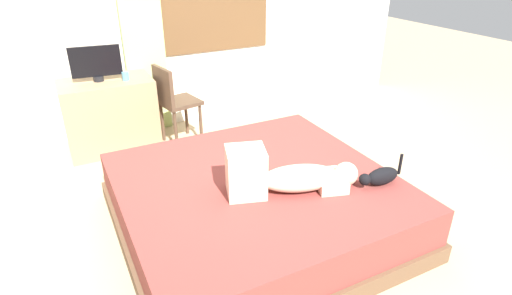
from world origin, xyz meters
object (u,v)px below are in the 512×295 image
(bed, at_px, (256,203))
(tv_monitor, at_px, (96,63))
(cat, at_px, (380,176))
(desk, at_px, (110,115))
(person_lying, at_px, (286,176))
(chair_by_desk, at_px, (173,99))
(cup, at_px, (126,76))

(bed, xyz_separation_m, tv_monitor, (-0.77, 1.94, 0.71))
(cat, height_order, desk, desk)
(bed, distance_m, person_lying, 0.41)
(bed, bearing_deg, person_lying, -61.20)
(cat, distance_m, desk, 2.83)
(bed, xyz_separation_m, cat, (0.76, -0.47, 0.28))
(tv_monitor, height_order, chair_by_desk, tv_monitor)
(bed, bearing_deg, chair_by_desk, 93.27)
(desk, bearing_deg, cup, -25.33)
(cat, xyz_separation_m, cup, (-1.28, 2.31, 0.29))
(cat, relative_size, tv_monitor, 0.75)
(person_lying, distance_m, cup, 2.18)
(tv_monitor, bearing_deg, cup, -20.55)
(tv_monitor, distance_m, cup, 0.30)
(cat, bearing_deg, chair_by_desk, 111.31)
(person_lying, xyz_separation_m, tv_monitor, (-0.89, 2.16, 0.39))
(cup, bearing_deg, desk, 154.67)
(desk, xyz_separation_m, cup, (0.20, -0.09, 0.41))
(desk, relative_size, chair_by_desk, 1.05)
(cat, xyz_separation_m, tv_monitor, (-1.53, 2.41, 0.43))
(cat, bearing_deg, cup, 119.00)
(chair_by_desk, bearing_deg, tv_monitor, 162.09)
(bed, distance_m, tv_monitor, 2.21)
(desk, bearing_deg, cat, -58.44)
(chair_by_desk, bearing_deg, person_lying, -83.55)
(person_lying, bearing_deg, desk, 111.35)
(tv_monitor, bearing_deg, cat, -57.56)
(cat, xyz_separation_m, chair_by_desk, (-0.85, 2.19, 0.02))
(cat, xyz_separation_m, desk, (-1.48, 2.41, -0.12))
(desk, height_order, tv_monitor, tv_monitor)
(person_lying, distance_m, chair_by_desk, 1.95)
(bed, distance_m, cup, 2.00)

